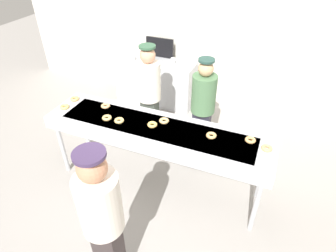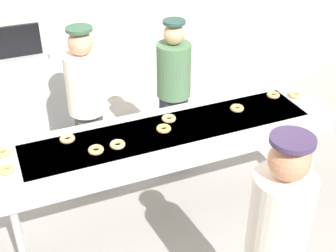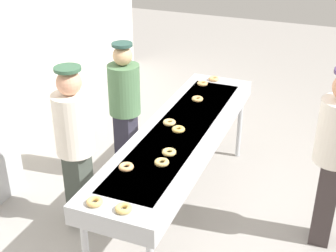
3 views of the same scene
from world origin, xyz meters
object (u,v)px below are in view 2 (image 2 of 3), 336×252
(glazed_donut_3, at_px, (6,169))
(glazed_donut_9, at_px, (237,108))
(fryer_conveyor, at_px, (169,138))
(paper_cup_0, at_px, (53,54))
(glazed_donut_6, at_px, (273,95))
(glazed_donut_0, at_px, (164,128))
(prep_counter, at_px, (28,97))
(glazed_donut_1, at_px, (295,95))
(glazed_donut_4, at_px, (169,119))
(worker_assistant, at_px, (174,88))
(paper_cup_1, at_px, (77,56))
(glazed_donut_8, at_px, (2,153))
(glazed_donut_7, at_px, (96,150))
(glazed_donut_2, at_px, (67,139))
(glazed_donut_5, at_px, (118,145))
(menu_display, at_px, (16,41))
(worker_baker, at_px, (86,98))

(glazed_donut_3, relative_size, glazed_donut_9, 1.00)
(fryer_conveyor, xyz_separation_m, paper_cup_0, (-0.58, 2.04, 0.03))
(glazed_donut_6, xyz_separation_m, glazed_donut_9, (-0.43, -0.09, 0.00))
(glazed_donut_0, distance_m, prep_counter, 2.30)
(glazed_donut_3, distance_m, glazed_donut_6, 2.42)
(glazed_donut_1, xyz_separation_m, prep_counter, (-2.23, 1.98, -0.55))
(glazed_donut_4, xyz_separation_m, worker_assistant, (0.32, 0.63, -0.08))
(glazed_donut_1, height_order, glazed_donut_4, same)
(glazed_donut_6, distance_m, paper_cup_1, 2.27)
(glazed_donut_8, bearing_deg, glazed_donut_7, -19.62)
(glazed_donut_7, xyz_separation_m, glazed_donut_9, (1.32, 0.14, 0.00))
(glazed_donut_1, distance_m, glazed_donut_2, 2.11)
(worker_assistant, bearing_deg, glazed_donut_2, 16.53)
(glazed_donut_4, distance_m, paper_cup_0, 2.01)
(glazed_donut_3, bearing_deg, glazed_donut_6, 5.06)
(glazed_donut_6, relative_size, glazed_donut_9, 1.00)
(glazed_donut_9, height_order, paper_cup_0, glazed_donut_9)
(glazed_donut_2, bearing_deg, glazed_donut_6, -0.35)
(glazed_donut_7, distance_m, glazed_donut_8, 0.71)
(glazed_donut_6, height_order, prep_counter, glazed_donut_6)
(glazed_donut_4, xyz_separation_m, paper_cup_1, (-0.39, 1.76, -0.07))
(glazed_donut_9, bearing_deg, worker_assistant, 113.37)
(glazed_donut_5, height_order, menu_display, menu_display)
(fryer_conveyor, relative_size, paper_cup_1, 25.12)
(menu_display, bearing_deg, glazed_donut_7, -82.99)
(worker_assistant, relative_size, paper_cup_1, 14.09)
(worker_baker, height_order, prep_counter, worker_baker)
(fryer_conveyor, bearing_deg, prep_counter, 114.48)
(fryer_conveyor, xyz_separation_m, worker_assistant, (0.37, 0.77, 0.02))
(fryer_conveyor, distance_m, glazed_donut_6, 1.12)
(glazed_donut_7, xyz_separation_m, menu_display, (-0.29, 2.35, 0.06))
(glazed_donut_5, bearing_deg, glazed_donut_0, 10.50)
(glazed_donut_4, bearing_deg, worker_baker, 127.21)
(glazed_donut_4, xyz_separation_m, glazed_donut_5, (-0.52, -0.21, 0.00))
(paper_cup_0, distance_m, menu_display, 0.44)
(glazed_donut_1, bearing_deg, glazed_donut_7, -175.58)
(prep_counter, bearing_deg, paper_cup_0, -1.80)
(glazed_donut_1, xyz_separation_m, glazed_donut_6, (-0.19, 0.08, 0.00))
(glazed_donut_1, bearing_deg, prep_counter, 138.36)
(glazed_donut_9, bearing_deg, glazed_donut_2, 176.23)
(worker_baker, relative_size, prep_counter, 1.07)
(glazed_donut_3, height_order, glazed_donut_5, same)
(paper_cup_1, bearing_deg, glazed_donut_2, -105.27)
(glazed_donut_8, bearing_deg, worker_assistant, 19.83)
(fryer_conveyor, height_order, glazed_donut_6, glazed_donut_6)
(glazed_donut_1, relative_size, menu_display, 0.22)
(glazed_donut_5, bearing_deg, glazed_donut_6, 7.96)
(worker_baker, height_order, paper_cup_1, worker_baker)
(glazed_donut_5, height_order, prep_counter, glazed_donut_5)
(glazed_donut_4, xyz_separation_m, glazed_donut_9, (0.62, -0.07, 0.00))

